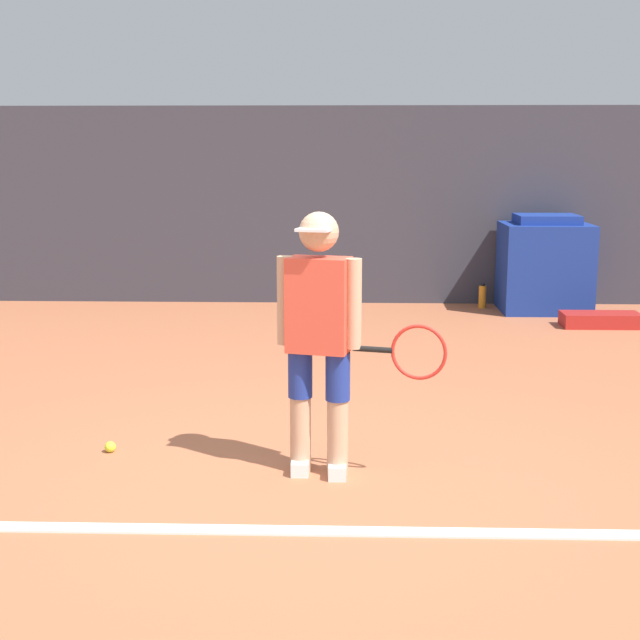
{
  "coord_description": "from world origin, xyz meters",
  "views": [
    {
      "loc": [
        0.25,
        -4.57,
        1.85
      ],
      "look_at": [
        0.1,
        0.48,
        0.86
      ],
      "focal_mm": 50.0,
      "sensor_mm": 36.0,
      "label": 1
    }
  ],
  "objects_px": {
    "equipment_bag": "(601,320)",
    "tennis_ball": "(110,447)",
    "covered_chair": "(545,265)",
    "water_bottle": "(482,297)",
    "tennis_player": "(321,333)"
  },
  "relations": [
    {
      "from": "covered_chair",
      "to": "water_bottle",
      "type": "height_order",
      "value": "covered_chair"
    },
    {
      "from": "equipment_bag",
      "to": "water_bottle",
      "type": "distance_m",
      "value": 1.51
    },
    {
      "from": "tennis_player",
      "to": "water_bottle",
      "type": "height_order",
      "value": "tennis_player"
    },
    {
      "from": "covered_chair",
      "to": "water_bottle",
      "type": "bearing_deg",
      "value": 166.63
    },
    {
      "from": "tennis_ball",
      "to": "equipment_bag",
      "type": "bearing_deg",
      "value": 44.37
    },
    {
      "from": "water_bottle",
      "to": "covered_chair",
      "type": "bearing_deg",
      "value": -13.37
    },
    {
      "from": "equipment_bag",
      "to": "tennis_ball",
      "type": "bearing_deg",
      "value": -135.63
    },
    {
      "from": "tennis_player",
      "to": "tennis_ball",
      "type": "bearing_deg",
      "value": -179.48
    },
    {
      "from": "covered_chair",
      "to": "water_bottle",
      "type": "distance_m",
      "value": 0.78
    },
    {
      "from": "tennis_ball",
      "to": "equipment_bag",
      "type": "height_order",
      "value": "equipment_bag"
    },
    {
      "from": "tennis_ball",
      "to": "equipment_bag",
      "type": "xyz_separation_m",
      "value": [
        4.08,
        3.99,
        0.04
      ]
    },
    {
      "from": "covered_chair",
      "to": "equipment_bag",
      "type": "xyz_separation_m",
      "value": [
        0.41,
        -0.91,
        -0.45
      ]
    },
    {
      "from": "tennis_player",
      "to": "covered_chair",
      "type": "height_order",
      "value": "tennis_player"
    },
    {
      "from": "covered_chair",
      "to": "tennis_ball",
      "type": "bearing_deg",
      "value": -126.88
    },
    {
      "from": "tennis_ball",
      "to": "water_bottle",
      "type": "distance_m",
      "value": 5.88
    }
  ]
}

